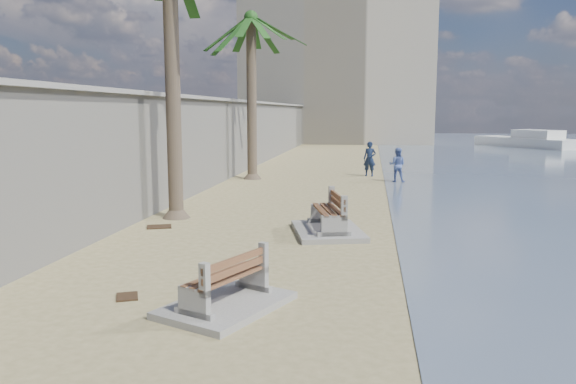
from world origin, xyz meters
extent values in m
cube|color=gray|center=(-5.20, 20.00, 1.75)|extent=(0.45, 70.00, 3.50)
cube|color=gray|center=(-5.20, 20.00, 3.55)|extent=(0.80, 70.00, 0.12)
cube|color=#B7AA93|center=(-2.00, 52.00, 7.00)|extent=(18.00, 12.00, 14.00)
cube|color=gray|center=(-0.81, 2.49, 0.06)|extent=(2.07, 2.40, 0.11)
cube|color=gray|center=(0.35, 8.13, 0.06)|extent=(2.13, 2.67, 0.13)
cylinder|color=brown|center=(-4.14, 9.59, 3.76)|extent=(0.42, 0.42, 7.52)
cylinder|color=brown|center=(-3.92, 19.14, 3.55)|extent=(0.44, 0.44, 7.10)
cylinder|color=#2D2D33|center=(-5.10, 12.00, 6.11)|extent=(0.12, 0.12, 5.00)
imported|color=#16213C|center=(1.34, 21.02, 0.94)|extent=(0.77, 0.61, 1.89)
imported|color=#5065A6|center=(2.53, 18.99, 0.82)|extent=(0.88, 0.73, 1.65)
cube|color=#382616|center=(-4.14, 8.26, 0.01)|extent=(0.77, 0.70, 0.03)
cube|color=#382616|center=(-2.56, 2.76, 0.01)|extent=(0.49, 0.53, 0.03)
camera|label=1|loc=(1.37, -5.68, 3.05)|focal=35.00mm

